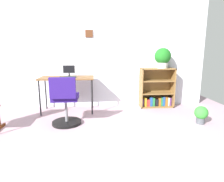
{
  "coord_description": "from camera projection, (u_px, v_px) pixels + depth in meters",
  "views": [
    {
      "loc": [
        0.01,
        -2.4,
        1.29
      ],
      "look_at": [
        0.31,
        1.15,
        0.56
      ],
      "focal_mm": 30.94,
      "sensor_mm": 36.0,
      "label": 1
    }
  ],
  "objects": [
    {
      "name": "ground_plane",
      "position": [
        96.0,
        149.0,
        2.6
      ],
      "size": [
        6.24,
        6.24,
        0.0
      ],
      "primitive_type": "plane",
      "color": "#A78997"
    },
    {
      "name": "wall_back",
      "position": [
        95.0,
        54.0,
        4.45
      ],
      "size": [
        5.2,
        0.12,
        2.44
      ],
      "color": "silver",
      "rests_on": "ground_plane"
    },
    {
      "name": "desk",
      "position": [
        67.0,
        80.0,
        4.08
      ],
      "size": [
        1.12,
        0.57,
        0.76
      ],
      "color": "brown",
      "rests_on": "ground_plane"
    },
    {
      "name": "monitor",
      "position": [
        69.0,
        71.0,
        4.09
      ],
      "size": [
        0.24,
        0.18,
        0.24
      ],
      "color": "#262628",
      "rests_on": "desk"
    },
    {
      "name": "keyboard",
      "position": [
        68.0,
        77.0,
        3.99
      ],
      "size": [
        0.33,
        0.12,
        0.02
      ],
      "primitive_type": "cube",
      "color": "black",
      "rests_on": "desk"
    },
    {
      "name": "office_chair",
      "position": [
        65.0,
        104.0,
        3.36
      ],
      "size": [
        0.52,
        0.55,
        0.88
      ],
      "color": "black",
      "rests_on": "ground_plane"
    },
    {
      "name": "bookshelf_low",
      "position": [
        156.0,
        90.0,
        4.55
      ],
      "size": [
        0.78,
        0.3,
        0.91
      ],
      "color": "brown",
      "rests_on": "ground_plane"
    },
    {
      "name": "potted_plant_on_shelf",
      "position": [
        163.0,
        57.0,
        4.35
      ],
      "size": [
        0.36,
        0.36,
        0.45
      ],
      "color": "#B7B2A8",
      "rests_on": "bookshelf_low"
    },
    {
      "name": "potted_plant_floor",
      "position": [
        201.0,
        114.0,
        3.48
      ],
      "size": [
        0.24,
        0.24,
        0.33
      ],
      "color": "#474C51",
      "rests_on": "ground_plane"
    }
  ]
}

